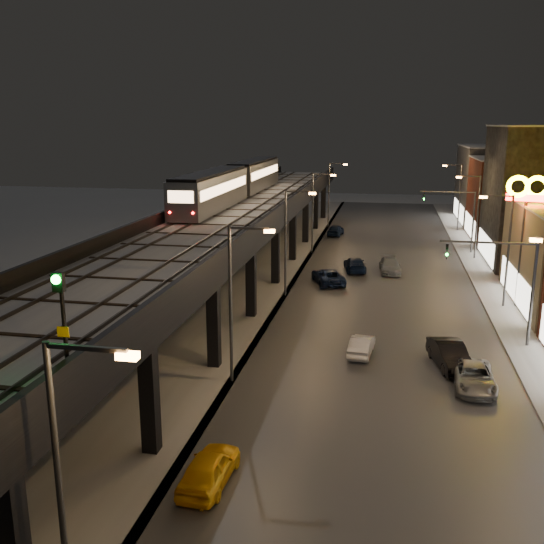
{
  "coord_description": "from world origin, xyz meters",
  "views": [
    {
      "loc": [
        7.65,
        -18.03,
        14.35
      ],
      "look_at": [
        0.44,
        19.2,
        5.0
      ],
      "focal_mm": 40.0,
      "sensor_mm": 36.0,
      "label": 1
    }
  ],
  "objects_px": {
    "car_mid_dark": "(355,265)",
    "car_onc_dark": "(474,378)",
    "car_near_white": "(361,346)",
    "car_onc_silver": "(450,356)",
    "car_onc_white": "(390,266)",
    "car_taxi": "(209,469)",
    "rail_signal": "(61,303)",
    "subway_train": "(236,181)",
    "car_far_white": "(336,230)",
    "car_mid_silver": "(328,277)"
  },
  "relations": [
    {
      "from": "subway_train",
      "to": "car_mid_dark",
      "type": "xyz_separation_m",
      "value": [
        13.12,
        -4.14,
        -7.63
      ]
    },
    {
      "from": "car_mid_silver",
      "to": "car_onc_white",
      "type": "relative_size",
      "value": 1.07
    },
    {
      "from": "car_mid_dark",
      "to": "car_onc_white",
      "type": "xyz_separation_m",
      "value": [
        3.41,
        0.13,
        -0.0
      ]
    },
    {
      "from": "subway_train",
      "to": "car_near_white",
      "type": "xyz_separation_m",
      "value": [
        14.85,
        -26.53,
        -7.7
      ]
    },
    {
      "from": "car_taxi",
      "to": "car_mid_dark",
      "type": "bearing_deg",
      "value": -92.41
    },
    {
      "from": "car_onc_silver",
      "to": "car_onc_white",
      "type": "height_order",
      "value": "car_onc_silver"
    },
    {
      "from": "car_taxi",
      "to": "car_near_white",
      "type": "height_order",
      "value": "car_taxi"
    },
    {
      "from": "rail_signal",
      "to": "car_onc_white",
      "type": "bearing_deg",
      "value": 76.68
    },
    {
      "from": "car_onc_dark",
      "to": "rail_signal",
      "type": "bearing_deg",
      "value": -130.93
    },
    {
      "from": "car_mid_dark",
      "to": "car_far_white",
      "type": "height_order",
      "value": "car_far_white"
    },
    {
      "from": "car_mid_dark",
      "to": "car_onc_silver",
      "type": "distance_m",
      "value": 24.45
    },
    {
      "from": "car_taxi",
      "to": "car_mid_dark",
      "type": "xyz_separation_m",
      "value": [
        3.63,
        37.88,
        -0.02
      ]
    },
    {
      "from": "car_onc_white",
      "to": "car_mid_silver",
      "type": "bearing_deg",
      "value": -140.49
    },
    {
      "from": "rail_signal",
      "to": "car_taxi",
      "type": "xyz_separation_m",
      "value": [
        3.08,
        4.78,
        -8.29
      ]
    },
    {
      "from": "subway_train",
      "to": "car_mid_dark",
      "type": "bearing_deg",
      "value": -17.51
    },
    {
      "from": "rail_signal",
      "to": "car_near_white",
      "type": "height_order",
      "value": "rail_signal"
    },
    {
      "from": "subway_train",
      "to": "car_near_white",
      "type": "bearing_deg",
      "value": -60.76
    },
    {
      "from": "car_mid_dark",
      "to": "car_far_white",
      "type": "relative_size",
      "value": 1.13
    },
    {
      "from": "rail_signal",
      "to": "car_far_white",
      "type": "bearing_deg",
      "value": 87.17
    },
    {
      "from": "rail_signal",
      "to": "car_onc_dark",
      "type": "distance_m",
      "value": 23.63
    },
    {
      "from": "car_onc_silver",
      "to": "car_onc_dark",
      "type": "height_order",
      "value": "car_onc_silver"
    },
    {
      "from": "car_taxi",
      "to": "car_near_white",
      "type": "xyz_separation_m",
      "value": [
        5.37,
        15.48,
        -0.09
      ]
    },
    {
      "from": "subway_train",
      "to": "car_taxi",
      "type": "distance_m",
      "value": 43.74
    },
    {
      "from": "car_mid_silver",
      "to": "car_onc_white",
      "type": "bearing_deg",
      "value": -154.86
    },
    {
      "from": "car_near_white",
      "to": "rail_signal",
      "type": "bearing_deg",
      "value": 72.84
    },
    {
      "from": "car_mid_silver",
      "to": "car_mid_dark",
      "type": "height_order",
      "value": "car_mid_silver"
    },
    {
      "from": "subway_train",
      "to": "car_taxi",
      "type": "xyz_separation_m",
      "value": [
        9.48,
        -42.02,
        -7.61
      ]
    },
    {
      "from": "car_onc_dark",
      "to": "car_far_white",
      "type": "bearing_deg",
      "value": 105.55
    },
    {
      "from": "car_near_white",
      "to": "car_onc_dark",
      "type": "height_order",
      "value": "car_onc_dark"
    },
    {
      "from": "subway_train",
      "to": "car_far_white",
      "type": "relative_size",
      "value": 8.44
    },
    {
      "from": "car_mid_silver",
      "to": "car_onc_silver",
      "type": "xyz_separation_m",
      "value": [
        9.16,
        -18.08,
        0.07
      ]
    },
    {
      "from": "subway_train",
      "to": "car_onc_dark",
      "type": "height_order",
      "value": "subway_train"
    },
    {
      "from": "car_mid_silver",
      "to": "car_onc_dark",
      "type": "height_order",
      "value": "car_mid_silver"
    },
    {
      "from": "rail_signal",
      "to": "car_taxi",
      "type": "bearing_deg",
      "value": 57.19
    },
    {
      "from": "rail_signal",
      "to": "car_mid_dark",
      "type": "distance_m",
      "value": 43.98
    },
    {
      "from": "rail_signal",
      "to": "car_mid_dark",
      "type": "bearing_deg",
      "value": 81.05
    },
    {
      "from": "car_near_white",
      "to": "car_onc_silver",
      "type": "height_order",
      "value": "car_onc_silver"
    },
    {
      "from": "subway_train",
      "to": "car_taxi",
      "type": "relative_size",
      "value": 8.52
    },
    {
      "from": "car_mid_silver",
      "to": "car_far_white",
      "type": "height_order",
      "value": "car_far_white"
    },
    {
      "from": "subway_train",
      "to": "rail_signal",
      "type": "bearing_deg",
      "value": -82.21
    },
    {
      "from": "car_taxi",
      "to": "car_onc_white",
      "type": "xyz_separation_m",
      "value": [
        7.05,
        38.01,
        -0.02
      ]
    },
    {
      "from": "car_near_white",
      "to": "car_onc_silver",
      "type": "bearing_deg",
      "value": 174.58
    },
    {
      "from": "rail_signal",
      "to": "car_far_white",
      "type": "xyz_separation_m",
      "value": [
        3.06,
        62.01,
        -8.28
      ]
    },
    {
      "from": "car_far_white",
      "to": "car_onc_silver",
      "type": "distance_m",
      "value": 44.08
    },
    {
      "from": "car_far_white",
      "to": "car_onc_silver",
      "type": "xyz_separation_m",
      "value": [
        10.69,
        -42.76,
        0.06
      ]
    },
    {
      "from": "car_mid_dark",
      "to": "car_onc_dark",
      "type": "xyz_separation_m",
      "value": [
        8.09,
        -26.24,
        -0.03
      ]
    },
    {
      "from": "rail_signal",
      "to": "car_taxi",
      "type": "height_order",
      "value": "rail_signal"
    },
    {
      "from": "car_mid_dark",
      "to": "car_onc_silver",
      "type": "height_order",
      "value": "car_onc_silver"
    },
    {
      "from": "car_mid_dark",
      "to": "car_near_white",
      "type": "bearing_deg",
      "value": 85.11
    },
    {
      "from": "car_mid_dark",
      "to": "subway_train",
      "type": "bearing_deg",
      "value": -26.83
    }
  ]
}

